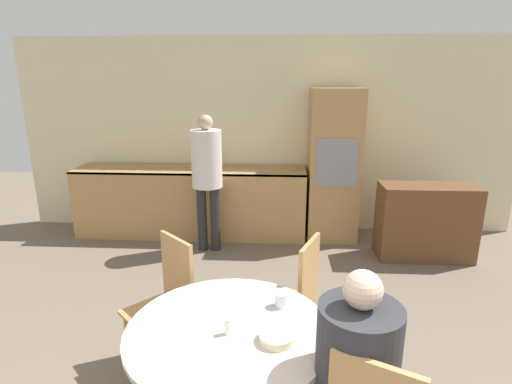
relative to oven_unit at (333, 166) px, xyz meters
name	(u,v)px	position (x,y,z in m)	size (l,w,h in m)	color
wall_back	(267,137)	(-0.87, 0.34, 0.32)	(6.75, 0.05, 2.60)	beige
kitchen_counter	(191,201)	(-1.88, -0.01, -0.50)	(3.04, 0.60, 0.92)	tan
oven_unit	(333,166)	(0.00, 0.00, 0.00)	(0.63, 0.59, 1.95)	tan
sideboard	(425,222)	(1.02, -0.59, -0.54)	(1.08, 0.45, 0.88)	brown
dining_table	(229,363)	(-0.96, -3.24, -0.44)	(1.12, 1.12, 0.75)	brown
chair_far_left	(168,297)	(-1.49, -2.60, -0.43)	(0.57, 0.57, 0.98)	tan
chair_far_right	(296,295)	(-0.57, -2.52, -0.43)	(0.52, 0.52, 0.98)	tan
person_seated	(357,381)	(-0.34, -3.57, -0.24)	(0.38, 0.45, 1.26)	#262628
person_standing	(207,169)	(-1.56, -0.53, 0.05)	(0.36, 0.36, 1.66)	#262628
cup	(281,300)	(-0.68, -3.01, -0.18)	(0.08, 0.08, 0.09)	silver
bowl_near	(277,337)	(-0.70, -3.34, -0.20)	(0.19, 0.19, 0.04)	beige
salt_shaker	(228,326)	(-0.96, -3.29, -0.18)	(0.03, 0.03, 0.09)	white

